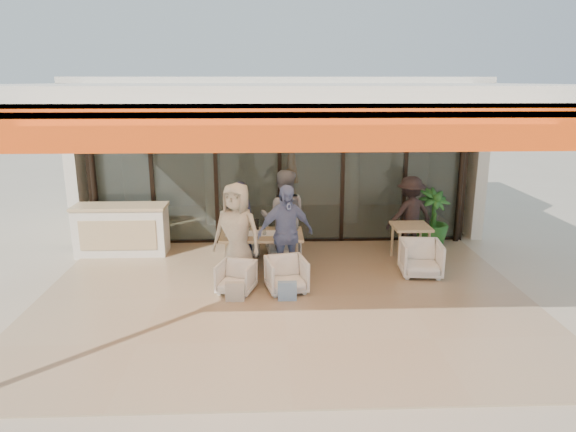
% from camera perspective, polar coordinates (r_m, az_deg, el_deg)
% --- Properties ---
extents(ground, '(70.00, 70.00, 0.00)m').
position_cam_1_polar(ground, '(8.51, -0.45, -9.07)').
color(ground, '#C6B293').
rests_on(ground, ground).
extents(terrace_floor, '(8.00, 6.00, 0.01)m').
position_cam_1_polar(terrace_floor, '(8.51, -0.45, -9.04)').
color(terrace_floor, tan).
rests_on(terrace_floor, ground).
extents(terrace_structure, '(8.00, 6.00, 3.40)m').
position_cam_1_polar(terrace_structure, '(7.52, -0.44, 13.31)').
color(terrace_structure, silver).
rests_on(terrace_structure, ground).
extents(glass_storefront, '(8.08, 0.10, 3.20)m').
position_cam_1_polar(glass_storefront, '(10.94, -0.94, 5.09)').
color(glass_storefront, '#9EADA3').
rests_on(glass_storefront, ground).
extents(interior_block, '(9.05, 3.62, 3.52)m').
position_cam_1_polar(interior_block, '(13.16, -1.15, 9.50)').
color(interior_block, silver).
rests_on(interior_block, ground).
extents(host_counter, '(1.85, 0.65, 1.04)m').
position_cam_1_polar(host_counter, '(10.91, -17.99, -1.44)').
color(host_counter, silver).
rests_on(host_counter, ground).
extents(dining_table, '(1.50, 0.90, 0.93)m').
position_cam_1_polar(dining_table, '(9.41, -2.99, -2.28)').
color(dining_table, '#D6BC82').
rests_on(dining_table, ground).
extents(chair_far_left, '(0.72, 0.69, 0.64)m').
position_cam_1_polar(chair_far_left, '(10.43, -5.17, -2.70)').
color(chair_far_left, white).
rests_on(chair_far_left, ground).
extents(chair_far_right, '(0.71, 0.67, 0.67)m').
position_cam_1_polar(chair_far_right, '(10.41, -0.54, -2.58)').
color(chair_far_right, white).
rests_on(chair_far_right, ground).
extents(chair_near_left, '(0.70, 0.68, 0.59)m').
position_cam_1_polar(chair_near_left, '(8.65, -5.79, -6.65)').
color(chair_near_left, white).
rests_on(chair_near_left, ground).
extents(chair_near_right, '(0.75, 0.72, 0.66)m').
position_cam_1_polar(chair_near_right, '(8.62, -0.18, -6.40)').
color(chair_near_right, white).
rests_on(chair_near_right, ground).
extents(diner_navy, '(0.67, 0.52, 1.63)m').
position_cam_1_polar(diner_navy, '(9.81, -5.38, -0.81)').
color(diner_navy, '#1C1F3D').
rests_on(diner_navy, ground).
extents(diner_grey, '(0.92, 0.73, 1.84)m').
position_cam_1_polar(diner_grey, '(9.77, -0.47, -0.18)').
color(diner_grey, slate).
rests_on(diner_grey, ground).
extents(diner_cream, '(1.01, 0.83, 1.78)m').
position_cam_1_polar(diner_cream, '(8.93, -5.69, -1.92)').
color(diner_cream, beige).
rests_on(diner_cream, ground).
extents(diner_periwinkle, '(1.10, 0.75, 1.74)m').
position_cam_1_polar(diner_periwinkle, '(8.92, -0.29, -1.98)').
color(diner_periwinkle, '#6877AD').
rests_on(diner_periwinkle, ground).
extents(tote_bag_cream, '(0.30, 0.10, 0.34)m').
position_cam_1_polar(tote_bag_cream, '(8.33, -5.93, -8.45)').
color(tote_bag_cream, silver).
rests_on(tote_bag_cream, ground).
extents(tote_bag_blue, '(0.30, 0.10, 0.34)m').
position_cam_1_polar(tote_bag_blue, '(8.31, -0.08, -8.41)').
color(tote_bag_blue, '#99BFD8').
rests_on(tote_bag_blue, ground).
extents(side_table, '(0.70, 0.70, 0.74)m').
position_cam_1_polar(side_table, '(10.21, 13.48, -1.59)').
color(side_table, '#D6BC82').
rests_on(side_table, ground).
extents(side_chair, '(0.76, 0.72, 0.72)m').
position_cam_1_polar(side_chair, '(9.60, 14.56, -4.43)').
color(side_chair, white).
rests_on(side_chair, ground).
extents(standing_woman, '(1.15, 0.87, 1.58)m').
position_cam_1_polar(standing_woman, '(10.84, 13.39, 0.21)').
color(standing_woman, black).
rests_on(standing_woman, ground).
extents(potted_palm, '(0.91, 0.91, 1.25)m').
position_cam_1_polar(potted_palm, '(11.26, 15.72, -0.27)').
color(potted_palm, '#1E5919').
rests_on(potted_palm, ground).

